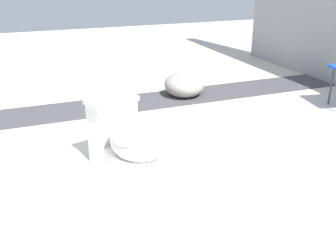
{
  "coord_description": "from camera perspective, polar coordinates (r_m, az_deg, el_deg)",
  "views": [
    {
      "loc": [
        2.57,
        -0.87,
        1.4
      ],
      "look_at": [
        0.07,
        0.11,
        0.3
      ],
      "focal_mm": 42.0,
      "sensor_mm": 36.0,
      "label": 1
    }
  ],
  "objects": [
    {
      "name": "ground_plane",
      "position": [
        3.06,
        -2.47,
        -5.03
      ],
      "size": [
        14.0,
        14.0,
        0.0
      ],
      "primitive_type": "plane",
      "color": "beige"
    },
    {
      "name": "gravel_strip",
      "position": [
        4.39,
        -2.13,
        3.74
      ],
      "size": [
        0.56,
        8.0,
        0.01
      ],
      "primitive_type": "cube",
      "color": "#423F44",
      "rests_on": "ground"
    },
    {
      "name": "toilet",
      "position": [
        2.84,
        -5.58,
        -2.35
      ],
      "size": [
        0.72,
        0.56,
        0.52
      ],
      "rotation": [
        0.0,
        0.0,
        0.34
      ],
      "color": "white",
      "rests_on": "ground"
    },
    {
      "name": "boulder_near",
      "position": [
        4.51,
        2.39,
        6.06
      ],
      "size": [
        0.59,
        0.57,
        0.28
      ],
      "primitive_type": "ellipsoid",
      "rotation": [
        0.0,
        0.0,
        2.87
      ],
      "color": "gray",
      "rests_on": "ground"
    }
  ]
}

